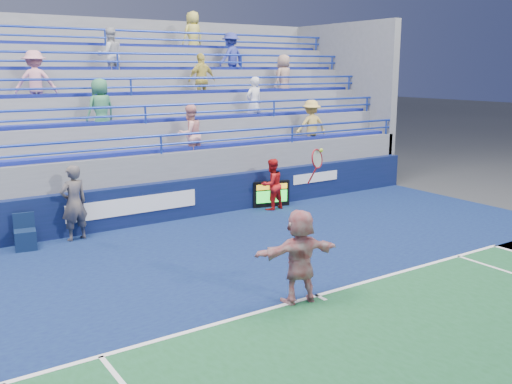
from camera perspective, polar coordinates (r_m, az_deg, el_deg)
ground at (r=10.80m, az=6.11°, el=-10.37°), size 120.00×120.00×0.00m
sponsor_wall at (r=15.92m, az=-8.96°, el=-0.93°), size 18.00×0.32×1.10m
bleacher_stand at (r=19.18m, az=-13.85°, el=4.12°), size 18.00×5.60×6.13m
serve_speed_board at (r=17.34m, az=1.53°, el=-0.20°), size 1.15×0.40×0.80m
judge_chair at (r=14.34m, az=-22.07°, el=-4.32°), size 0.55×0.55×0.84m
tennis_player at (r=10.24m, az=4.40°, el=-6.40°), size 1.67×0.83×2.78m
line_judge at (r=14.54m, az=-17.76°, el=-1.06°), size 0.77×0.59×1.88m
ball_girl at (r=16.93m, az=1.58°, el=0.76°), size 0.81×0.66×1.54m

